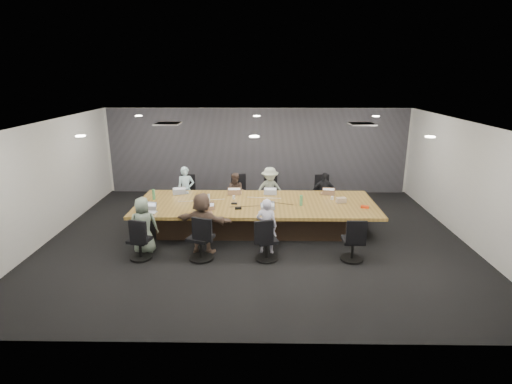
{
  "coord_description": "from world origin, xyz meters",
  "views": [
    {
      "loc": [
        0.14,
        -9.07,
        3.88
      ],
      "look_at": [
        0.0,
        0.4,
        1.05
      ],
      "focal_mm": 28.0,
      "sensor_mm": 36.0,
      "label": 1
    }
  ],
  "objects_px": {
    "conference_table": "(256,215)",
    "laptop_0": "(182,193)",
    "chair_2": "(269,197)",
    "snack_packet": "(365,207)",
    "person_6": "(267,226)",
    "person_4": "(143,225)",
    "laptop_5": "(206,213)",
    "chair_3": "(321,196)",
    "chair_1": "(237,195)",
    "chair_6": "(267,243)",
    "laptop_1": "(235,193)",
    "person_2": "(270,190)",
    "chair_0": "(189,196)",
    "laptop_6": "(266,213)",
    "bottle_clear": "(209,198)",
    "bottle_green_right": "(301,200)",
    "chair_4": "(140,243)",
    "stapler": "(238,208)",
    "person_1": "(236,193)",
    "laptop_2": "(270,193)",
    "chair_7": "(353,244)",
    "person_5": "(202,223)",
    "chair_5": "(201,241)",
    "laptop_3": "(327,193)",
    "mug_brown": "(148,204)",
    "canvas_bag": "(341,200)",
    "bottle_green_left": "(154,194)",
    "laptop_4": "(150,212)",
    "person_3": "(323,193)"
  },
  "relations": [
    {
      "from": "laptop_1",
      "to": "person_2",
      "type": "relative_size",
      "value": 0.26
    },
    {
      "from": "laptop_2",
      "to": "snack_packet",
      "type": "bearing_deg",
      "value": 154.03
    },
    {
      "from": "chair_6",
      "to": "bottle_green_right",
      "type": "height_order",
      "value": "bottle_green_right"
    },
    {
      "from": "person_1",
      "to": "laptop_6",
      "type": "distance_m",
      "value": 2.31
    },
    {
      "from": "person_4",
      "to": "mug_brown",
      "type": "distance_m",
      "value": 1.02
    },
    {
      "from": "snack_packet",
      "to": "person_6",
      "type": "bearing_deg",
      "value": -157.54
    },
    {
      "from": "chair_4",
      "to": "canvas_bag",
      "type": "relative_size",
      "value": 3.03
    },
    {
      "from": "person_4",
      "to": "mug_brown",
      "type": "bearing_deg",
      "value": -90.87
    },
    {
      "from": "laptop_2",
      "to": "conference_table",
      "type": "bearing_deg",
      "value": 66.14
    },
    {
      "from": "chair_2",
      "to": "chair_3",
      "type": "distance_m",
      "value": 1.54
    },
    {
      "from": "laptop_1",
      "to": "person_3",
      "type": "distance_m",
      "value": 2.55
    },
    {
      "from": "person_4",
      "to": "laptop_5",
      "type": "bearing_deg",
      "value": -167.81
    },
    {
      "from": "person_5",
      "to": "laptop_5",
      "type": "relative_size",
      "value": 4.58
    },
    {
      "from": "snack_packet",
      "to": "chair_4",
      "type": "bearing_deg",
      "value": -165.35
    },
    {
      "from": "mug_brown",
      "to": "snack_packet",
      "type": "relative_size",
      "value": 0.61
    },
    {
      "from": "laptop_2",
      "to": "laptop_6",
      "type": "relative_size",
      "value": 1.01
    },
    {
      "from": "bottle_green_left",
      "to": "snack_packet",
      "type": "xyz_separation_m",
      "value": [
        5.3,
        -0.59,
        -0.11
      ]
    },
    {
      "from": "person_5",
      "to": "snack_packet",
      "type": "relative_size",
      "value": 7.27
    },
    {
      "from": "chair_1",
      "to": "laptop_0",
      "type": "relative_size",
      "value": 2.31
    },
    {
      "from": "laptop_6",
      "to": "chair_5",
      "type": "bearing_deg",
      "value": -158.71
    },
    {
      "from": "chair_1",
      "to": "chair_6",
      "type": "bearing_deg",
      "value": 96.49
    },
    {
      "from": "chair_4",
      "to": "laptop_3",
      "type": "bearing_deg",
      "value": 43.94
    },
    {
      "from": "chair_6",
      "to": "laptop_5",
      "type": "height_order",
      "value": "laptop_5"
    },
    {
      "from": "chair_3",
      "to": "chair_2",
      "type": "bearing_deg",
      "value": -5.42
    },
    {
      "from": "chair_7",
      "to": "chair_1",
      "type": "bearing_deg",
      "value": 129.04
    },
    {
      "from": "chair_0",
      "to": "laptop_6",
      "type": "distance_m",
      "value": 3.4
    },
    {
      "from": "chair_4",
      "to": "laptop_4",
      "type": "xyz_separation_m",
      "value": [
        0.0,
        0.9,
        0.39
      ]
    },
    {
      "from": "chair_6",
      "to": "laptop_2",
      "type": "relative_size",
      "value": 2.22
    },
    {
      "from": "conference_table",
      "to": "chair_0",
      "type": "distance_m",
      "value": 2.65
    },
    {
      "from": "person_2",
      "to": "person_4",
      "type": "bearing_deg",
      "value": -147.5
    },
    {
      "from": "person_2",
      "to": "laptop_3",
      "type": "height_order",
      "value": "person_2"
    },
    {
      "from": "chair_4",
      "to": "chair_6",
      "type": "height_order",
      "value": "chair_6"
    },
    {
      "from": "laptop_1",
      "to": "laptop_5",
      "type": "relative_size",
      "value": 1.15
    },
    {
      "from": "person_2",
      "to": "person_4",
      "type": "distance_m",
      "value": 3.93
    },
    {
      "from": "chair_3",
      "to": "laptop_0",
      "type": "xyz_separation_m",
      "value": [
        -3.94,
        -0.9,
        0.36
      ]
    },
    {
      "from": "conference_table",
      "to": "laptop_5",
      "type": "distance_m",
      "value": 1.46
    },
    {
      "from": "person_2",
      "to": "bottle_green_left",
      "type": "distance_m",
      "value": 3.23
    },
    {
      "from": "laptop_2",
      "to": "mug_brown",
      "type": "bearing_deg",
      "value": 21.87
    },
    {
      "from": "conference_table",
      "to": "laptop_0",
      "type": "height_order",
      "value": "laptop_0"
    },
    {
      "from": "chair_1",
      "to": "person_5",
      "type": "xyz_separation_m",
      "value": [
        -0.58,
        -3.05,
        0.29
      ]
    },
    {
      "from": "chair_4",
      "to": "stapler",
      "type": "height_order",
      "value": "stapler"
    },
    {
      "from": "chair_6",
      "to": "laptop_1",
      "type": "xyz_separation_m",
      "value": [
        -0.83,
        2.5,
        0.37
      ]
    },
    {
      "from": "chair_0",
      "to": "person_5",
      "type": "bearing_deg",
      "value": 114.04
    },
    {
      "from": "person_3",
      "to": "bottle_green_left",
      "type": "distance_m",
      "value": 4.7
    },
    {
      "from": "person_4",
      "to": "laptop_6",
      "type": "relative_size",
      "value": 3.81
    },
    {
      "from": "chair_4",
      "to": "chair_5",
      "type": "bearing_deg",
      "value": 14.27
    },
    {
      "from": "laptop_2",
      "to": "bottle_clear",
      "type": "relative_size",
      "value": 1.58
    },
    {
      "from": "laptop_1",
      "to": "bottle_clear",
      "type": "distance_m",
      "value": 1.0
    },
    {
      "from": "chair_5",
      "to": "stapler",
      "type": "relative_size",
      "value": 5.33
    },
    {
      "from": "conference_table",
      "to": "chair_2",
      "type": "relative_size",
      "value": 8.27
    }
  ]
}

